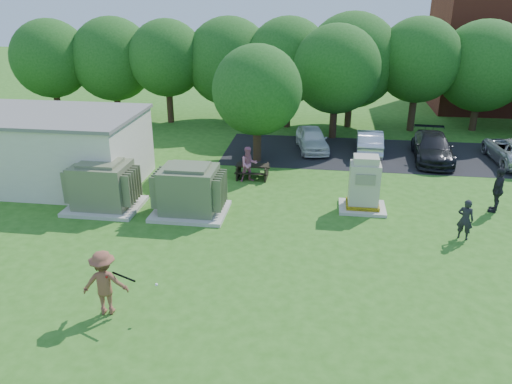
# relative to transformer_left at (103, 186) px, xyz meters

# --- Properties ---
(ground) EXTENTS (120.00, 120.00, 0.00)m
(ground) POSITION_rel_transformer_left_xyz_m (6.50, -4.50, -0.97)
(ground) COLOR #2D6619
(ground) RESTS_ON ground
(service_building) EXTENTS (10.00, 5.00, 3.20)m
(service_building) POSITION_rel_transformer_left_xyz_m (-4.50, 2.50, 0.63)
(service_building) COLOR beige
(service_building) RESTS_ON ground
(service_building_roof) EXTENTS (10.20, 5.20, 0.15)m
(service_building_roof) POSITION_rel_transformer_left_xyz_m (-4.50, 2.50, 2.31)
(service_building_roof) COLOR slate
(service_building_roof) RESTS_ON service_building
(parking_strip) EXTENTS (20.00, 6.00, 0.01)m
(parking_strip) POSITION_rel_transformer_left_xyz_m (13.50, 9.00, -0.96)
(parking_strip) COLOR #232326
(parking_strip) RESTS_ON ground
(transformer_left) EXTENTS (3.00, 2.40, 2.07)m
(transformer_left) POSITION_rel_transformer_left_xyz_m (0.00, 0.00, 0.00)
(transformer_left) COLOR beige
(transformer_left) RESTS_ON ground
(transformer_right) EXTENTS (3.00, 2.40, 2.07)m
(transformer_right) POSITION_rel_transformer_left_xyz_m (3.70, 0.00, 0.00)
(transformer_right) COLOR beige
(transformer_right) RESTS_ON ground
(generator_cabinet) EXTENTS (1.91, 1.57, 2.33)m
(generator_cabinet) POSITION_rel_transformer_left_xyz_m (10.73, 1.38, 0.05)
(generator_cabinet) COLOR beige
(generator_cabinet) RESTS_ON ground
(picnic_table) EXTENTS (1.58, 1.19, 0.68)m
(picnic_table) POSITION_rel_transformer_left_xyz_m (5.64, 4.40, -0.55)
(picnic_table) COLOR black
(picnic_table) RESTS_ON ground
(batter) EXTENTS (1.38, 0.96, 1.96)m
(batter) POSITION_rel_transformer_left_xyz_m (3.12, -6.92, 0.01)
(batter) COLOR brown
(batter) RESTS_ON ground
(person_by_generator) EXTENTS (0.67, 0.58, 1.56)m
(person_by_generator) POSITION_rel_transformer_left_xyz_m (14.27, -0.78, -0.19)
(person_by_generator) COLOR black
(person_by_generator) RESTS_ON ground
(person_at_picnic) EXTENTS (1.02, 0.92, 1.70)m
(person_at_picnic) POSITION_rel_transformer_left_xyz_m (5.53, 3.93, -0.12)
(person_at_picnic) COLOR #C6698B
(person_at_picnic) RESTS_ON ground
(person_walking_right) EXTENTS (0.89, 1.22, 1.92)m
(person_walking_right) POSITION_rel_transformer_left_xyz_m (16.16, 1.93, -0.01)
(person_walking_right) COLOR #252429
(person_walking_right) RESTS_ON ground
(car_white) EXTENTS (2.26, 4.06, 1.30)m
(car_white) POSITION_rel_transformer_left_xyz_m (8.33, 9.30, -0.32)
(car_white) COLOR white
(car_white) RESTS_ON ground
(car_silver_a) EXTENTS (1.54, 4.01, 1.30)m
(car_silver_a) POSITION_rel_transformer_left_xyz_m (11.52, 9.26, -0.32)
(car_silver_a) COLOR silver
(car_silver_a) RESTS_ON ground
(car_dark) EXTENTS (2.23, 4.88, 1.38)m
(car_dark) POSITION_rel_transformer_left_xyz_m (14.77, 8.44, -0.28)
(car_dark) COLOR black
(car_dark) RESTS_ON ground
(batting_equipment) EXTENTS (1.54, 0.44, 0.38)m
(batting_equipment) POSITION_rel_transformer_left_xyz_m (3.77, -6.98, 0.26)
(batting_equipment) COLOR black
(batting_equipment) RESTS_ON ground
(tree_row) EXTENTS (41.30, 13.30, 7.30)m
(tree_row) POSITION_rel_transformer_left_xyz_m (8.25, 14.00, 3.18)
(tree_row) COLOR #47301E
(tree_row) RESTS_ON ground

